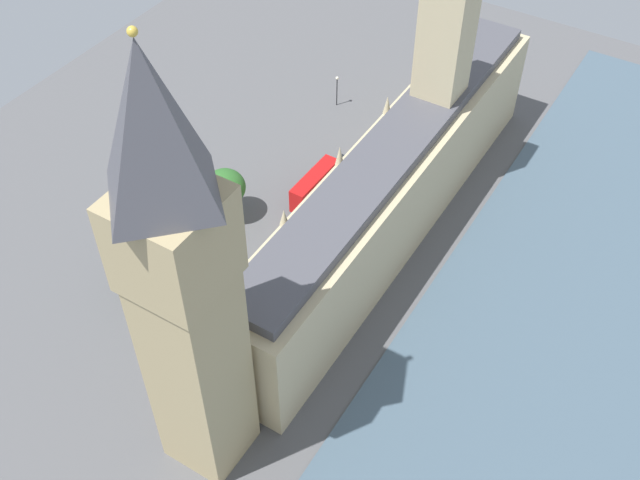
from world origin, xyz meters
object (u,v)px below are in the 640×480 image
at_px(car_blue_far_end, 342,164).
at_px(pedestrian_trailing, 394,141).
at_px(pedestrian_under_trees, 339,208).
at_px(street_lamp_near_tower, 337,85).
at_px(car_silver_leading, 238,285).
at_px(plane_tree_kerbside, 225,187).
at_px(pedestrian_opposite_hall, 261,300).
at_px(clock_tower, 182,285).
at_px(parliament_building, 396,180).
at_px(plane_tree_by_river_gate, 175,241).
at_px(double_decker_bus_corner, 315,185).
at_px(plane_tree_midblock, 154,259).

xyz_separation_m(car_blue_far_end, pedestrian_trailing, (-4.40, -10.01, -0.14)).
relative_size(pedestrian_under_trees, street_lamp_near_tower, 0.25).
height_order(car_silver_leading, street_lamp_near_tower, street_lamp_near_tower).
bearing_deg(street_lamp_near_tower, pedestrian_under_trees, 121.31).
bearing_deg(plane_tree_kerbside, pedestrian_opposite_hall, 140.80).
relative_size(pedestrian_opposite_hall, street_lamp_near_tower, 0.28).
bearing_deg(plane_tree_kerbside, pedestrian_trailing, -115.07).
distance_m(car_blue_far_end, pedestrian_opposite_hall, 31.23).
xyz_separation_m(plane_tree_kerbside, street_lamp_near_tower, (0.45, -33.76, -1.74)).
height_order(clock_tower, pedestrian_trailing, clock_tower).
xyz_separation_m(parliament_building, street_lamp_near_tower, (23.15, -22.51, -5.22)).
bearing_deg(car_blue_far_end, plane_tree_by_river_gate, 73.36).
height_order(double_decker_bus_corner, pedestrian_opposite_hall, double_decker_bus_corner).
xyz_separation_m(car_blue_far_end, double_decker_bus_corner, (0.00, 8.53, 1.75)).
xyz_separation_m(pedestrian_under_trees, plane_tree_midblock, (13.44, 26.98, 5.51)).
relative_size(pedestrian_opposite_hall, plane_tree_midblock, 0.19).
relative_size(plane_tree_by_river_gate, street_lamp_near_tower, 1.25).
relative_size(parliament_building, plane_tree_kerbside, 8.64).
bearing_deg(double_decker_bus_corner, clock_tower, -72.80).
bearing_deg(car_silver_leading, double_decker_bus_corner, 94.93).
distance_m(car_silver_leading, plane_tree_kerbside, 15.99).
xyz_separation_m(car_silver_leading, pedestrian_opposite_hall, (-4.21, 0.43, -0.12)).
xyz_separation_m(clock_tower, plane_tree_kerbside, (21.58, -32.55, -22.84)).
relative_size(car_silver_leading, pedestrian_under_trees, 2.92).
relative_size(car_blue_far_end, pedestrian_trailing, 2.48).
bearing_deg(car_silver_leading, pedestrian_under_trees, 82.01).
height_order(double_decker_bus_corner, pedestrian_trailing, double_decker_bus_corner).
xyz_separation_m(pedestrian_under_trees, plane_tree_by_river_gate, (13.72, 22.28, 4.80)).
bearing_deg(car_silver_leading, car_blue_far_end, 94.25).
height_order(pedestrian_trailing, pedestrian_opposite_hall, pedestrian_opposite_hall).
xyz_separation_m(car_silver_leading, street_lamp_near_tower, (10.58, -45.04, 3.34)).
relative_size(car_silver_leading, plane_tree_kerbside, 0.50).
bearing_deg(car_silver_leading, pedestrian_opposite_hall, -3.26).
relative_size(clock_tower, street_lamp_near_tower, 9.27).
relative_size(parliament_building, pedestrian_under_trees, 50.06).
distance_m(car_blue_far_end, pedestrian_under_trees, 10.40).
bearing_deg(street_lamp_near_tower, car_blue_far_end, 123.40).
xyz_separation_m(parliament_building, plane_tree_kerbside, (22.70, 11.26, -3.47)).
relative_size(pedestrian_opposite_hall, plane_tree_kerbside, 0.20).
distance_m(car_silver_leading, plane_tree_by_river_gate, 10.87).
bearing_deg(pedestrian_trailing, pedestrian_under_trees, 140.44).
height_order(car_blue_far_end, pedestrian_opposite_hall, car_blue_far_end).
xyz_separation_m(pedestrian_opposite_hall, plane_tree_by_river_gate, (14.00, 0.68, 4.71)).
height_order(parliament_building, car_silver_leading, parliament_building).
bearing_deg(double_decker_bus_corner, car_silver_leading, -86.38).
bearing_deg(street_lamp_near_tower, clock_tower, 108.38).
bearing_deg(pedestrian_under_trees, pedestrian_opposite_hall, -84.68).
relative_size(double_decker_bus_corner, street_lamp_near_tower, 1.76).
distance_m(parliament_building, car_silver_leading, 27.18).
distance_m(car_silver_leading, pedestrian_opposite_hall, 4.23).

